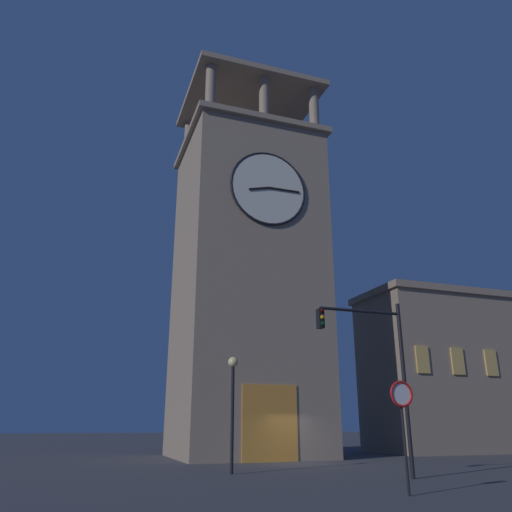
{
  "coord_description": "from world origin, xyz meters",
  "views": [
    {
      "loc": [
        11.2,
        25.23,
        1.93
      ],
      "look_at": [
        0.42,
        -5.71,
        12.92
      ],
      "focal_mm": 35.2,
      "sensor_mm": 36.0,
      "label": 1
    }
  ],
  "objects": [
    {
      "name": "ground_plane",
      "position": [
        0.0,
        0.0,
        0.0
      ],
      "size": [
        200.0,
        200.0,
        0.0
      ],
      "primitive_type": "plane",
      "color": "#424247"
    },
    {
      "name": "clocktower",
      "position": [
        1.06,
        -5.69,
        11.09
      ],
      "size": [
        9.35,
        8.85,
        28.19
      ],
      "color": "gray",
      "rests_on": "ground_plane"
    },
    {
      "name": "adjacent_wing_building",
      "position": [
        -19.03,
        -6.25,
        5.73
      ],
      "size": [
        20.47,
        6.63,
        11.42
      ],
      "color": "gray",
      "rests_on": "ground_plane"
    },
    {
      "name": "traffic_signal_near",
      "position": [
        0.18,
        8.13,
        4.36
      ],
      "size": [
        3.73,
        0.41,
        6.61
      ],
      "color": "black",
      "rests_on": "ground_plane"
    },
    {
      "name": "street_lamp",
      "position": [
        4.89,
        4.12,
        3.31
      ],
      "size": [
        0.44,
        0.44,
        4.69
      ],
      "color": "black",
      "rests_on": "ground_plane"
    },
    {
      "name": "no_horn_sign",
      "position": [
        2.02,
        12.05,
        2.49
      ],
      "size": [
        0.78,
        0.14,
        3.17
      ],
      "color": "black",
      "rests_on": "ground_plane"
    }
  ]
}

